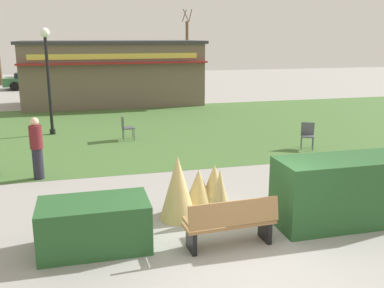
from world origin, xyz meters
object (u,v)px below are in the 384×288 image
Objects in this scene: park_bench at (231,223)px; parked_car_center_slot at (112,78)px; cafe_chair_east at (307,133)px; lamppost_far at (48,68)px; parked_car_west_slot at (35,80)px; trash_bin at (351,200)px; tree_left_bg at (187,47)px; cafe_chair_west at (126,126)px; person_strolling at (37,148)px; food_kiosk at (113,73)px.

park_bench is 26.53m from parked_car_center_slot.
lamppost_far is at bearing 152.55° from cafe_chair_east.
trash_bin is at bearing -71.63° from parked_car_west_slot.
cafe_chair_east reaches higher than trash_bin.
parked_car_center_slot is 10.13m from tree_left_bg.
person_strolling reaches higher than cafe_chair_west.
lamppost_far is at bearing -115.95° from tree_left_bg.
lamppost_far is 24.97m from tree_left_bg.
park_bench is 1.94× the size of cafe_chair_west.
parked_car_center_slot is at bearing 86.74° from food_kiosk.
cafe_chair_east is at bearing -75.85° from parked_car_center_slot.
parked_car_west_slot and parked_car_center_slot have the same top height.
lamppost_far is at bearing 123.25° from trash_bin.
parked_car_center_slot is (0.77, 17.57, 0.12)m from cafe_chair_west.
tree_left_bg reaches higher than parked_car_west_slot.
lamppost_far is 4.57× the size of cafe_chair_west.
cafe_chair_east is 0.53× the size of person_strolling.
trash_bin is at bearing -110.05° from cafe_chair_east.
lamppost_far is 5.89m from person_strolling.
tree_left_bg is (7.24, 33.09, 2.20)m from park_bench.
person_strolling is at bearing 146.46° from trash_bin.
parked_car_center_slot reaches higher than cafe_chair_east.
cafe_chair_west is at bearing 96.22° from park_bench.
park_bench is 2.96m from trash_bin.
person_strolling is at bearing -172.33° from cafe_chair_east.
person_strolling is at bearing -103.19° from food_kiosk.
parked_car_center_slot is (3.53, 21.53, -0.22)m from person_strolling.
parked_car_west_slot is 0.99× the size of parked_car_center_slot.
food_kiosk is (-0.69, 17.97, 1.28)m from park_bench.
parked_car_west_slot reaches higher than trash_bin.
food_kiosk is at bearing -117.70° from tree_left_bg.
cafe_chair_west is 4.84m from person_strolling.
park_bench is 27.14m from parked_car_west_slot.
lamppost_far is at bearing -102.33° from parked_car_center_slot.
trash_bin is at bearing -65.13° from cafe_chair_west.
food_kiosk reaches higher than park_bench.
parked_car_west_slot reaches higher than cafe_chair_east.
cafe_chair_west is (-0.98, 8.96, 0.05)m from park_bench.
tree_left_bg is at bearing 62.30° from food_kiosk.
tree_left_bg is (7.45, 6.56, 2.04)m from parked_car_center_slot.
person_strolling is 0.28× the size of tree_left_bg.
person_strolling is at bearing 126.74° from park_bench.
person_strolling is at bearing -99.31° from parked_car_center_slot.
trash_bin is 0.14× the size of tree_left_bg.
tree_left_bg reaches higher than lamppost_far.
food_kiosk is 13.35m from person_strolling.
cafe_chair_west is at bearing -74.92° from parked_car_west_slot.
food_kiosk is 11.06× the size of cafe_chair_east.
park_bench is 0.41× the size of parked_car_west_slot.
lamppost_far is at bearing -82.72° from parked_car_west_slot.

